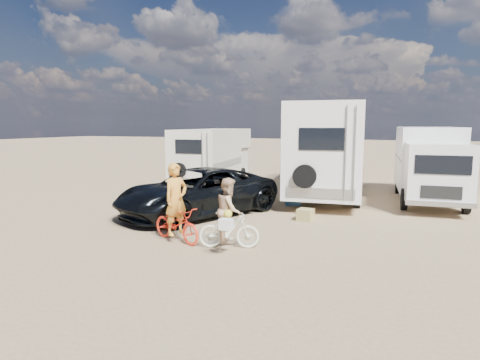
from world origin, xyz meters
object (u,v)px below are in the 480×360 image
at_px(dark_suv, 198,192).
at_px(bike_man, 177,224).
at_px(bike_woman, 229,230).
at_px(cooler, 293,199).
at_px(rider_woman, 229,217).
at_px(rv_left, 213,158).
at_px(rider_man, 176,206).
at_px(box_truck, 430,165).
at_px(rv_main, 329,151).
at_px(crate, 305,215).

bearing_deg(dark_suv, bike_man, -47.49).
distance_m(bike_woman, cooler, 5.70).
bearing_deg(rider_woman, bike_woman, 70.71).
distance_m(rv_left, bike_woman, 10.17).
height_order(rider_man, rider_woman, rider_man).
bearing_deg(bike_man, rider_woman, -70.40).
distance_m(box_truck, dark_suv, 8.86).
bearing_deg(rider_man, rv_left, 41.02).
distance_m(bike_woman, rider_man, 1.54).
xyz_separation_m(rv_left, cooler, (4.82, -3.25, -1.14)).
relative_size(rv_left, cooler, 10.75).
bearing_deg(rv_main, box_truck, -12.16).
bearing_deg(dark_suv, crate, 33.94).
relative_size(bike_man, cooler, 3.03).
distance_m(rider_woman, cooler, 5.72).
distance_m(rv_main, rider_woman, 8.69).
bearing_deg(box_truck, rv_left, 171.16).
bearing_deg(rider_man, rv_main, 5.55).
relative_size(rv_left, box_truck, 0.99).
height_order(rv_main, box_truck, rv_main).
bearing_deg(rv_left, box_truck, -10.50).
height_order(bike_woman, rider_man, rider_man).
bearing_deg(crate, rider_man, -126.23).
height_order(rider_woman, cooler, rider_woman).
height_order(rider_woman, crate, rider_woman).
height_order(bike_man, rider_man, rider_man).
height_order(rv_main, dark_suv, rv_main).
distance_m(box_truck, bike_man, 10.27).
relative_size(box_truck, bike_woman, 4.08).
relative_size(rider_man, cooler, 3.29).
bearing_deg(rv_main, rider_man, -111.58).
distance_m(dark_suv, rider_woman, 3.79).
xyz_separation_m(bike_man, cooler, (1.55, 5.66, -0.22)).
bearing_deg(cooler, rider_woman, -108.99).
distance_m(rv_main, box_truck, 3.88).
xyz_separation_m(bike_man, rider_woman, (1.47, -0.03, 0.33)).
distance_m(rv_left, bike_man, 9.54).
distance_m(bike_man, bike_woman, 1.47).
xyz_separation_m(bike_woman, rider_woman, (0.00, 0.00, 0.32)).
xyz_separation_m(rv_main, rider_woman, (-0.88, -8.58, -1.09)).
bearing_deg(rv_left, cooler, -39.86).
bearing_deg(rv_left, bike_man, -75.72).
bearing_deg(rv_main, bike_man, -111.58).
bearing_deg(dark_suv, rider_woman, -25.93).
xyz_separation_m(rv_main, rider_man, (-2.35, -8.54, -0.94)).
distance_m(rv_left, rider_woman, 10.14).
height_order(rv_main, bike_man, rv_main).
height_order(cooler, crate, cooler).
relative_size(rider_woman, cooler, 2.77).
xyz_separation_m(rv_left, bike_woman, (4.74, -8.95, -0.92)).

